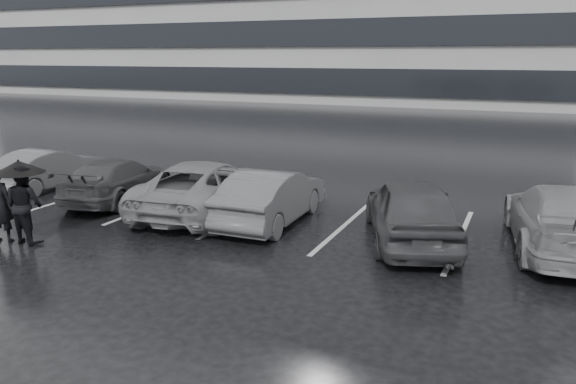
% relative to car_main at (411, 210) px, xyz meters
% --- Properties ---
extents(ground, '(160.00, 160.00, 0.00)m').
position_rel_car_main_xyz_m(ground, '(-2.37, -1.81, -0.76)').
color(ground, black).
rests_on(ground, ground).
extents(car_main, '(3.21, 4.83, 1.53)m').
position_rel_car_main_xyz_m(car_main, '(0.00, 0.00, 0.00)').
color(car_main, black).
rests_on(car_main, ground).
extents(car_west_a, '(1.60, 4.27, 1.39)m').
position_rel_car_main_xyz_m(car_west_a, '(-3.56, 0.13, -0.07)').
color(car_west_a, '#313133').
rests_on(car_west_a, ground).
extents(car_west_b, '(2.98, 5.42, 1.44)m').
position_rel_car_main_xyz_m(car_west_b, '(-5.61, 0.26, -0.05)').
color(car_west_b, '#555557').
rests_on(car_west_b, ground).
extents(car_west_c, '(2.42, 4.53, 1.25)m').
position_rel_car_main_xyz_m(car_west_c, '(-8.70, 0.39, -0.14)').
color(car_west_c, black).
rests_on(car_west_c, ground).
extents(car_west_d, '(1.46, 3.90, 1.27)m').
position_rel_car_main_xyz_m(car_west_d, '(-11.78, 0.76, -0.13)').
color(car_west_d, '#313133').
rests_on(car_west_d, ground).
extents(car_east, '(2.71, 5.28, 1.46)m').
position_rel_car_main_xyz_m(car_east, '(3.13, 0.77, -0.03)').
color(car_east, '#555557').
rests_on(car_east, ground).
extents(pedestrian_left, '(0.73, 0.58, 1.74)m').
position_rel_car_main_xyz_m(pedestrian_left, '(-8.59, -3.71, 0.11)').
color(pedestrian_left, black).
rests_on(pedestrian_left, ground).
extents(pedestrian_right, '(0.92, 0.75, 1.79)m').
position_rel_car_main_xyz_m(pedestrian_right, '(-8.03, -3.52, 0.13)').
color(pedestrian_right, black).
rests_on(pedestrian_right, ground).
extents(umbrella, '(1.13, 1.13, 1.91)m').
position_rel_car_main_xyz_m(umbrella, '(-8.16, -3.44, 0.97)').
color(umbrella, black).
rests_on(umbrella, ground).
extents(stall_stripes, '(19.72, 5.00, 0.00)m').
position_rel_car_main_xyz_m(stall_stripes, '(-3.17, 0.69, -0.76)').
color(stall_stripes, '#B3B3B6').
rests_on(stall_stripes, ground).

